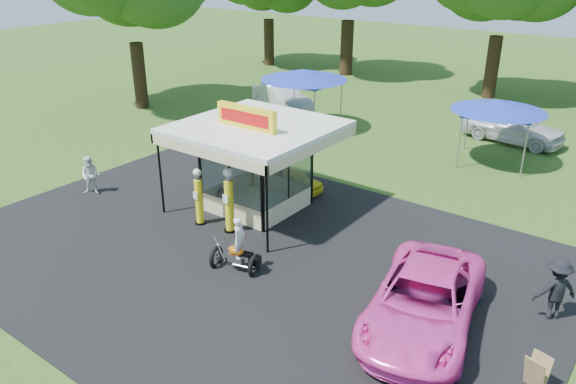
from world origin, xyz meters
name	(u,v)px	position (x,y,z in m)	size (l,w,h in m)	color
ground	(204,280)	(0.00, 0.00, 0.00)	(120.00, 120.00, 0.00)	#2F4F18
asphalt_apron	(246,253)	(0.00, 2.00, 0.02)	(20.00, 14.00, 0.04)	black
gas_station_kiosk	(257,165)	(-2.00, 4.99, 1.78)	(5.40, 5.40, 4.18)	white
gas_pump_left	(199,198)	(-2.77, 2.63, 1.05)	(0.41, 0.41, 2.20)	black
gas_pump_right	(229,202)	(-1.48, 2.84, 1.18)	(0.46, 0.46, 2.46)	black
motorcycle	(238,250)	(0.49, 1.05, 0.75)	(1.69, 1.11, 1.92)	black
spare_tires	(222,196)	(-3.33, 4.39, 0.34)	(0.82, 0.49, 0.70)	black
a_frame_sign	(536,372)	(9.40, 1.29, 0.44)	(0.53, 0.55, 0.87)	#593819
kiosk_car	(291,179)	(-2.00, 7.20, 0.48)	(1.13, 2.82, 0.96)	yellow
pink_sedan	(424,301)	(6.32, 1.88, 0.79)	(2.62, 5.68, 1.58)	#FF45BB
spectator_west	(91,175)	(-8.32, 1.95, 0.81)	(0.79, 0.62, 1.63)	white
spectator_east_a	(556,289)	(9.02, 4.36, 0.92)	(1.19, 0.68, 1.83)	black
bg_car_a	(282,98)	(-9.76, 16.74, 0.81)	(1.72, 4.94, 1.63)	white
bg_car_c	(513,126)	(3.47, 19.17, 0.87)	(2.06, 5.11, 1.74)	silver
tent_west	(304,75)	(-6.64, 14.62, 2.99)	(4.73, 4.73, 3.31)	gray
tent_east	(499,106)	(3.62, 15.53, 2.72)	(4.29, 4.29, 3.00)	gray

